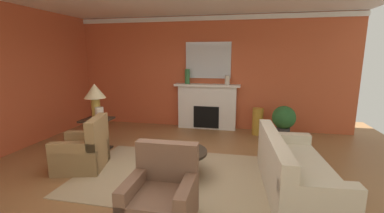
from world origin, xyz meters
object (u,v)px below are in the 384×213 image
object	(u,v)px
armchair_near_window	(83,152)
vase_tall_corner	(258,121)
armchair_facing_fireplace	(161,200)
vase_mantel_right	(227,80)
mantel_mirror	(208,60)
table_lamp	(95,94)
side_table	(98,132)
vase_mantel_left	(187,76)
potted_plant	(284,120)
sofa	(293,172)
fireplace	(207,108)
vase_on_side_table	(100,114)
coffee_table	(178,157)

from	to	relation	value
armchair_near_window	vase_tall_corner	world-z (taller)	armchair_near_window
armchair_facing_fireplace	vase_mantel_right	bearing A→B (deg)	84.20
mantel_mirror	table_lamp	xyz separation A→B (m)	(-2.03, -2.32, -0.67)
armchair_facing_fireplace	side_table	world-z (taller)	armchair_facing_fireplace
mantel_mirror	table_lamp	distance (m)	3.15
side_table	armchair_facing_fireplace	bearing A→B (deg)	-44.27
vase_mantel_left	vase_mantel_right	distance (m)	1.10
mantel_mirror	armchair_facing_fireplace	bearing A→B (deg)	-88.46
mantel_mirror	vase_mantel_left	size ratio (longest dim) A/B	3.08
potted_plant	mantel_mirror	bearing A→B (deg)	160.52
sofa	armchair_near_window	world-z (taller)	armchair_near_window
sofa	side_table	distance (m)	3.95
side_table	vase_mantel_right	bearing A→B (deg)	39.79
fireplace	sofa	size ratio (longest dim) A/B	0.83
armchair_near_window	armchair_facing_fireplace	world-z (taller)	same
vase_on_side_table	potted_plant	xyz separation A→B (m)	(3.86, 1.74, -0.35)
side_table	coffee_table	bearing A→B (deg)	-22.06
sofa	armchair_facing_fireplace	distance (m)	2.05
coffee_table	table_lamp	xyz separation A→B (m)	(-2.00, 0.81, 0.89)
coffee_table	sofa	bearing A→B (deg)	-4.01
armchair_near_window	coffee_table	world-z (taller)	armchair_near_window
armchair_facing_fireplace	potted_plant	distance (m)	4.16
vase_mantel_left	vase_tall_corner	xyz separation A→B (m)	(1.92, -0.25, -1.11)
sofa	vase_mantel_left	xyz separation A→B (m)	(-2.36, 3.09, 1.16)
mantel_mirror	armchair_facing_fireplace	world-z (taller)	mantel_mirror
table_lamp	vase_on_side_table	size ratio (longest dim) A/B	2.69
side_table	potted_plant	bearing A→B (deg)	22.03
sofa	coffee_table	world-z (taller)	sofa
vase_mantel_right	potted_plant	bearing A→B (deg)	-20.35
fireplace	coffee_table	xyz separation A→B (m)	(-0.03, -3.01, -0.26)
sofa	armchair_near_window	xyz separation A→B (m)	(-3.58, 0.06, 0.01)
table_lamp	sofa	bearing A→B (deg)	-13.76
mantel_mirror	potted_plant	world-z (taller)	mantel_mirror
mantel_mirror	vase_mantel_right	size ratio (longest dim) A/B	5.18
armchair_near_window	coffee_table	xyz separation A→B (m)	(1.75, 0.07, 0.03)
vase_mantel_left	vase_mantel_right	size ratio (longest dim) A/B	1.68
mantel_mirror	armchair_near_window	bearing A→B (deg)	-119.02
mantel_mirror	armchair_facing_fireplace	distance (m)	4.69
table_lamp	vase_tall_corner	size ratio (longest dim) A/B	1.08
mantel_mirror	table_lamp	bearing A→B (deg)	-131.20
mantel_mirror	vase_tall_corner	world-z (taller)	mantel_mirror
coffee_table	side_table	size ratio (longest dim) A/B	1.43
vase_mantel_left	vase_on_side_table	bearing A→B (deg)	-120.38
vase_tall_corner	potted_plant	bearing A→B (deg)	-24.90
fireplace	vase_tall_corner	bearing A→B (deg)	-12.30
table_lamp	vase_on_side_table	world-z (taller)	table_lamp
side_table	vase_mantel_left	bearing A→B (deg)	55.44
fireplace	mantel_mirror	xyz separation A→B (m)	(0.00, 0.12, 1.30)
vase_mantel_left	sofa	bearing A→B (deg)	-52.65
vase_mantel_right	mantel_mirror	bearing A→B (deg)	162.82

